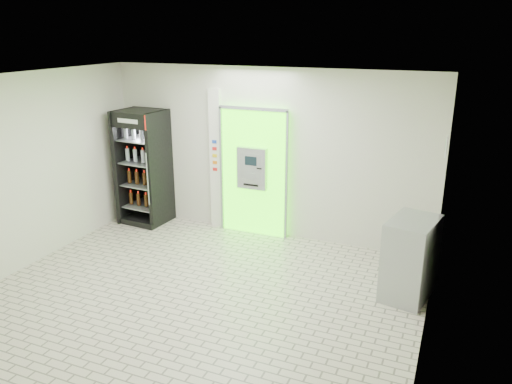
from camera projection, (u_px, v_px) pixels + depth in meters
The scene contains 7 objects.
ground at pixel (201, 294), 7.11m from camera, with size 6.00×6.00×0.00m, color #BDB29D.
room_shell at pixel (197, 170), 6.54m from camera, with size 6.00×6.00×6.00m.
atm_assembly at pixel (254, 171), 8.94m from camera, with size 1.30×0.24×2.33m.
pillar at pixel (216, 160), 9.22m from camera, with size 0.22×0.11×2.60m.
beverage_cooler at pixel (144, 169), 9.53m from camera, with size 0.87×0.80×2.18m.
steel_cabinet at pixel (410, 258), 6.90m from camera, with size 0.74×0.96×1.15m.
exit_sign at pixel (446, 146), 6.58m from camera, with size 0.02×0.22×0.26m.
Camera 1 is at (3.15, -5.52, 3.59)m, focal length 35.00 mm.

